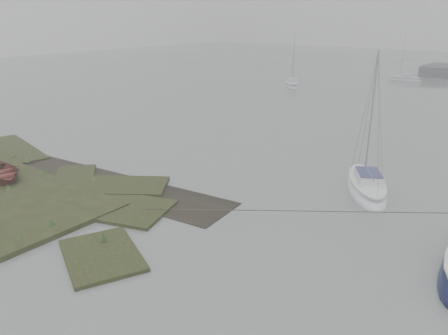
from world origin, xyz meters
TOP-DOWN VIEW (x-y plane):
  - ground at (0.00, 30.00)m, footprint 160.00×160.00m
  - sailboat_white at (5.84, 11.37)m, footprint 4.11×5.32m
  - sailboat_far_a at (-13.55, 38.78)m, footprint 3.88×4.94m
  - sailboat_far_c at (-4.21, 52.32)m, footprint 4.38×1.44m
  - dinghy at (-9.68, 1.00)m, footprint 3.91×3.16m

SIDE VIEW (x-z plane):
  - ground at x=0.00m, z-range 0.00..0.00m
  - sailboat_far_c at x=-4.21m, z-range -2.90..3.28m
  - sailboat_far_a at x=-13.55m, z-range -3.19..3.61m
  - sailboat_white at x=5.84m, z-range -3.43..3.88m
  - dinghy at x=-9.68m, z-range 0.22..0.94m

